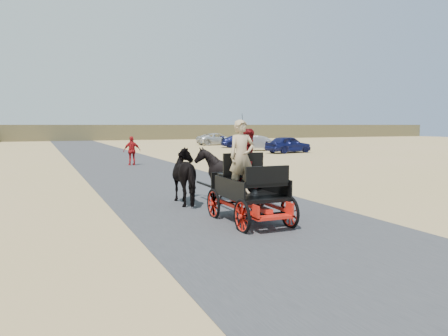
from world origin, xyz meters
name	(u,v)px	position (x,y,z in m)	size (l,w,h in m)	color
ground	(250,220)	(0.00, 0.00, 0.00)	(140.00, 140.00, 0.00)	tan
road	(250,219)	(0.00, 0.00, 0.01)	(6.00, 140.00, 0.01)	#38383A
ridge_far	(70,133)	(0.00, 62.00, 1.20)	(140.00, 6.00, 2.40)	brown
carriage	(250,208)	(-0.13, -0.27, 0.36)	(1.30, 2.40, 0.72)	black
horse_left	(189,176)	(-0.68, 2.73, 0.85)	(0.91, 2.01, 1.70)	black
horse_right	(222,174)	(0.42, 2.73, 0.85)	(1.37, 1.54, 1.70)	black
driver_man	(242,157)	(-0.33, -0.22, 1.62)	(0.66, 0.43, 1.80)	tan
passenger_woman	(250,159)	(0.17, 0.33, 1.51)	(0.77, 0.60, 1.58)	#660C0F
pedestrian	(132,151)	(0.28, 16.02, 0.86)	(1.01, 0.42, 1.73)	#A81316
car_a	(288,144)	(14.92, 22.34, 0.72)	(1.70, 4.23, 1.44)	navy
car_b	(260,143)	(14.19, 26.18, 0.69)	(1.47, 4.20, 1.38)	silver
car_c	(241,142)	(15.00, 31.87, 0.63)	(1.77, 4.36, 1.26)	navy
car_d	(218,139)	(15.02, 38.38, 0.70)	(2.31, 5.00, 1.39)	silver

